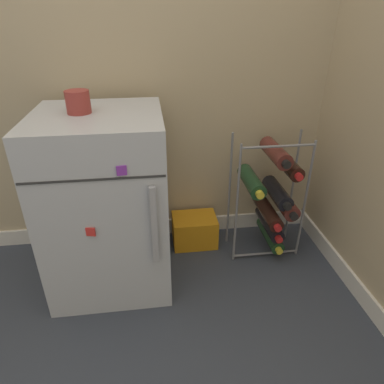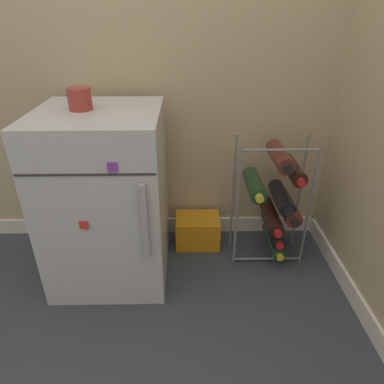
% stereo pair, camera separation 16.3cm
% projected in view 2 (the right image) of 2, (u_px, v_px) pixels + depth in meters
% --- Properties ---
extents(ground_plane, '(14.00, 14.00, 0.00)m').
position_uv_depth(ground_plane, '(151.00, 322.00, 1.45)').
color(ground_plane, '#333842').
extents(mini_fridge, '(0.52, 0.54, 0.81)m').
position_uv_depth(mini_fridge, '(107.00, 198.00, 1.57)').
color(mini_fridge, '#B7BABF').
rests_on(mini_fridge, ground_plane).
extents(wine_rack, '(0.36, 0.32, 0.65)m').
position_uv_depth(wine_rack, '(276.00, 200.00, 1.72)').
color(wine_rack, slate).
rests_on(wine_rack, ground_plane).
extents(soda_box, '(0.24, 0.18, 0.17)m').
position_uv_depth(soda_box, '(198.00, 230.00, 1.91)').
color(soda_box, orange).
rests_on(soda_box, ground_plane).
extents(fridge_top_cup, '(0.09, 0.09, 0.09)m').
position_uv_depth(fridge_top_cup, '(80.00, 99.00, 1.38)').
color(fridge_top_cup, maroon).
rests_on(fridge_top_cup, mini_fridge).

